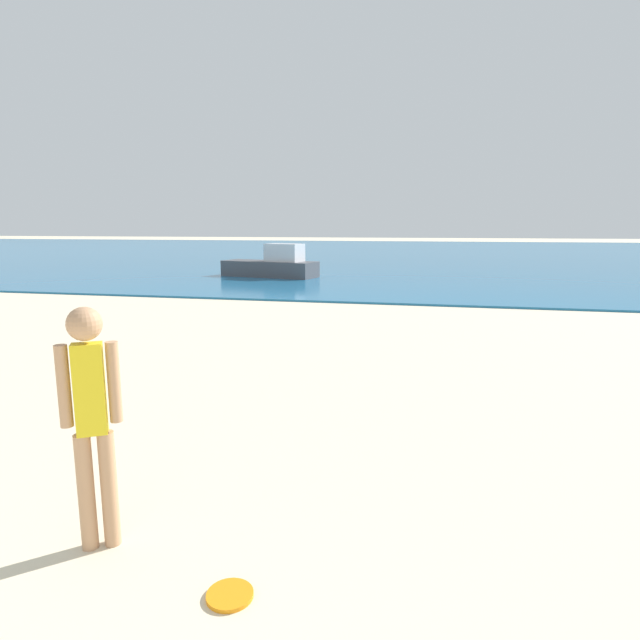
% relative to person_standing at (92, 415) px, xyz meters
% --- Properties ---
extents(water, '(160.00, 60.00, 0.06)m').
position_rel_person_standing_xyz_m(water, '(0.94, 41.38, -0.89)').
color(water, '#1E6B9E').
rests_on(water, ground).
extents(person_standing, '(0.33, 0.23, 1.62)m').
position_rel_person_standing_xyz_m(person_standing, '(0.00, 0.00, 0.00)').
color(person_standing, tan).
rests_on(person_standing, ground).
extents(frisbee, '(0.27, 0.27, 0.03)m').
position_rel_person_standing_xyz_m(frisbee, '(1.03, -0.28, -0.91)').
color(frisbee, orange).
rests_on(frisbee, ground).
extents(boat_near, '(4.18, 2.16, 1.36)m').
position_rel_person_standing_xyz_m(boat_near, '(-4.47, 17.83, -0.39)').
color(boat_near, '#4C4C51').
rests_on(boat_near, water).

